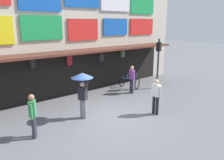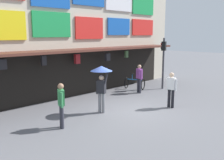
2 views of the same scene
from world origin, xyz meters
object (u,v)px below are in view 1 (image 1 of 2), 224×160
(pedestrian_in_red, at_px, (132,78))
(pedestrian_with_umbrella, at_px, (82,83))
(bicycle_parked, at_px, (130,82))
(pedestrian_in_yellow, at_px, (156,94))
(traffic_light_far, at_px, (158,56))
(pedestrian_in_blue, at_px, (33,114))

(pedestrian_in_red, xyz_separation_m, pedestrian_with_umbrella, (-4.22, -1.26, 0.69))
(bicycle_parked, xyz_separation_m, pedestrian_in_yellow, (-2.04, -3.89, 0.59))
(traffic_light_far, xyz_separation_m, pedestrian_in_blue, (-8.53, -1.27, -1.19))
(bicycle_parked, relative_size, pedestrian_in_yellow, 0.80)
(pedestrian_in_red, distance_m, pedestrian_with_umbrella, 4.46)
(pedestrian_in_yellow, height_order, pedestrian_with_umbrella, pedestrian_with_umbrella)
(pedestrian_in_yellow, distance_m, pedestrian_in_blue, 5.37)
(traffic_light_far, height_order, pedestrian_in_blue, traffic_light_far)
(pedestrian_in_yellow, height_order, pedestrian_in_red, same)
(traffic_light_far, height_order, pedestrian_in_yellow, traffic_light_far)
(pedestrian_in_red, relative_size, pedestrian_in_blue, 1.00)
(bicycle_parked, distance_m, pedestrian_in_blue, 7.65)
(pedestrian_in_blue, bearing_deg, traffic_light_far, 8.48)
(bicycle_parked, distance_m, pedestrian_in_red, 1.23)
(pedestrian_in_red, bearing_deg, traffic_light_far, -8.93)
(pedestrian_in_yellow, relative_size, pedestrian_in_red, 1.00)
(pedestrian_in_red, bearing_deg, pedestrian_in_blue, -166.41)
(bicycle_parked, xyz_separation_m, pedestrian_in_blue, (-7.22, -2.46, 0.55))
(bicycle_parked, relative_size, pedestrian_with_umbrella, 0.64)
(traffic_light_far, relative_size, pedestrian_in_red, 1.90)
(pedestrian_in_red, relative_size, pedestrian_with_umbrella, 0.81)
(traffic_light_far, relative_size, pedestrian_in_yellow, 1.90)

